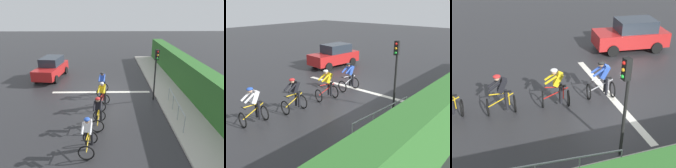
{
  "view_description": "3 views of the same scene",
  "coord_description": "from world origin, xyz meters",
  "views": [
    {
      "loc": [
        -0.54,
        13.68,
        5.73
      ],
      "look_at": [
        -0.76,
        0.92,
        0.95
      ],
      "focal_mm": 32.88,
      "sensor_mm": 36.0,
      "label": 1
    },
    {
      "loc": [
        -8.79,
        11.76,
        5.03
      ],
      "look_at": [
        -0.27,
        1.68,
        0.7
      ],
      "focal_mm": 40.81,
      "sensor_mm": 36.0,
      "label": 2
    },
    {
      "loc": [
        -9.88,
        5.26,
        6.51
      ],
      "look_at": [
        0.21,
        2.02,
        0.73
      ],
      "focal_mm": 47.94,
      "sensor_mm": 36.0,
      "label": 3
    }
  ],
  "objects": [
    {
      "name": "ground_plane",
      "position": [
        0.0,
        0.0,
        0.0
      ],
      "size": [
        80.0,
        80.0,
        0.0
      ],
      "primitive_type": "plane",
      "color": "#28282B"
    },
    {
      "name": "sidewalk_kerb",
      "position": [
        -5.12,
        2.0,
        0.06
      ],
      "size": [
        2.8,
        25.55,
        0.12
      ],
      "primitive_type": "cube",
      "color": "#ADA89E",
      "rests_on": "ground"
    },
    {
      "name": "stone_wall_low",
      "position": [
        -6.02,
        2.0,
        0.3
      ],
      "size": [
        0.44,
        25.55,
        0.6
      ],
      "primitive_type": "cube",
      "color": "gray",
      "rests_on": "ground"
    },
    {
      "name": "hedge_wall",
      "position": [
        -6.32,
        2.0,
        1.11
      ],
      "size": [
        1.1,
        25.55,
        2.22
      ],
      "primitive_type": "cube",
      "color": "#2D6628",
      "rests_on": "ground"
    },
    {
      "name": "road_marking_stop_line",
      "position": [
        0.0,
        0.05,
        0.0
      ],
      "size": [
        7.0,
        0.3,
        0.01
      ],
      "primitive_type": "cube",
      "color": "silver",
      "rests_on": "ground"
    },
    {
      "name": "cyclist_lead",
      "position": [
        0.32,
        6.5,
        0.8
      ],
      "size": [
        0.76,
        1.13,
        1.66
      ],
      "color": "black",
      "rests_on": "ground"
    },
    {
      "name": "cyclist_second",
      "position": [
        -0.01,
        4.55,
        0.8
      ],
      "size": [
        0.75,
        1.12,
        1.66
      ],
      "color": "black",
      "rests_on": "ground"
    },
    {
      "name": "cyclist_mid",
      "position": [
        -0.17,
        2.44,
        0.8
      ],
      "size": [
        0.9,
        1.2,
        1.66
      ],
      "color": "black",
      "rests_on": "ground"
    },
    {
      "name": "cyclist_fourth",
      "position": [
        -0.12,
        0.48,
        0.8
      ],
      "size": [
        0.83,
        1.17,
        1.66
      ],
      "color": "black",
      "rests_on": "ground"
    },
    {
      "name": "car_red",
      "position": [
        4.36,
        -3.33,
        0.87
      ],
      "size": [
        2.26,
        4.28,
        1.76
      ],
      "color": "#B21E1E",
      "rests_on": "ground"
    },
    {
      "name": "traffic_light_near_crossing",
      "position": [
        -3.5,
        1.39,
        2.22
      ],
      "size": [
        0.22,
        0.31,
        3.34
      ],
      "color": "black",
      "rests_on": "ground"
    },
    {
      "name": "pedestrian_railing_kerbside",
      "position": [
        -4.22,
        3.62,
        0.79
      ],
      "size": [
        0.32,
        3.65,
        1.03
      ],
      "color": "#999EA3",
      "rests_on": "ground"
    }
  ]
}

